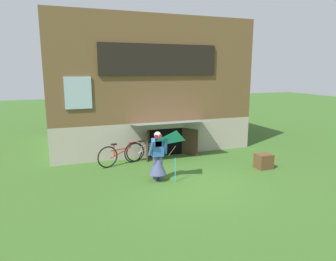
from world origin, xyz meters
The scene contains 7 objects.
ground_plane centered at (0.00, 0.00, 0.00)m, with size 60.00×60.00×0.00m, color #386023.
log_house centered at (0.00, 5.64, 2.65)m, with size 8.03×6.39×5.29m.
person centered at (-0.93, 0.43, 0.63)m, with size 0.60×0.52×1.51m.
kite centered at (-0.55, -0.13, 1.21)m, with size 0.94×0.99×1.50m.
bicycle_silver centered at (-0.61, 2.63, 0.37)m, with size 1.65×0.26×0.76m.
bicycle_red centered at (-1.66, 2.35, 0.39)m, with size 1.71×0.59×0.81m.
wooden_crate centered at (2.82, 0.32, 0.25)m, with size 0.52×0.44×0.50m, color brown.
Camera 1 is at (-3.65, -7.90, 3.27)m, focal length 32.61 mm.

